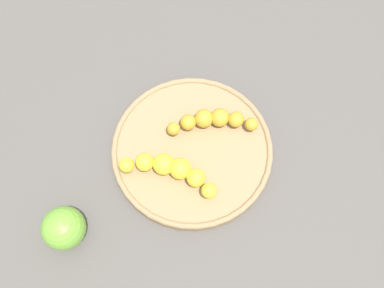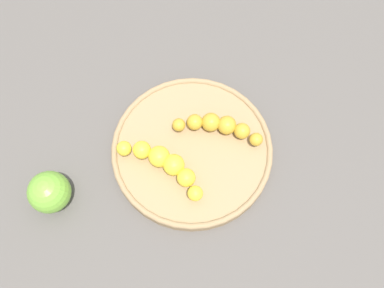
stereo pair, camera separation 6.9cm
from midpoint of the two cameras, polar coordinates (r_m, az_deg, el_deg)
name	(u,v)px [view 2 (the right image)]	position (r m, az deg, el deg)	size (l,w,h in m)	color
ground_plane	(192,152)	(0.72, 2.70, -1.47)	(2.40, 2.40, 0.00)	#56514C
fruit_bowl	(192,150)	(0.71, 2.75, -1.12)	(0.27, 0.27, 0.02)	#A08259
banana_spotted	(218,126)	(0.71, 6.39, 2.12)	(0.10, 0.13, 0.03)	gold
banana_yellow	(164,163)	(0.68, -0.93, -2.96)	(0.14, 0.10, 0.04)	yellow
apple_green	(49,192)	(0.69, -16.19, -6.66)	(0.07, 0.07, 0.07)	#72B238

